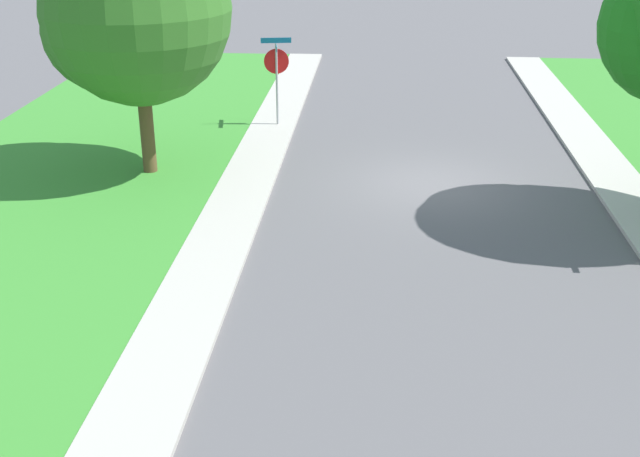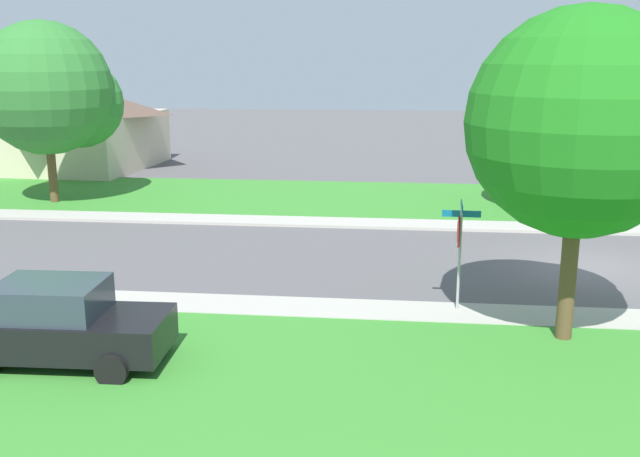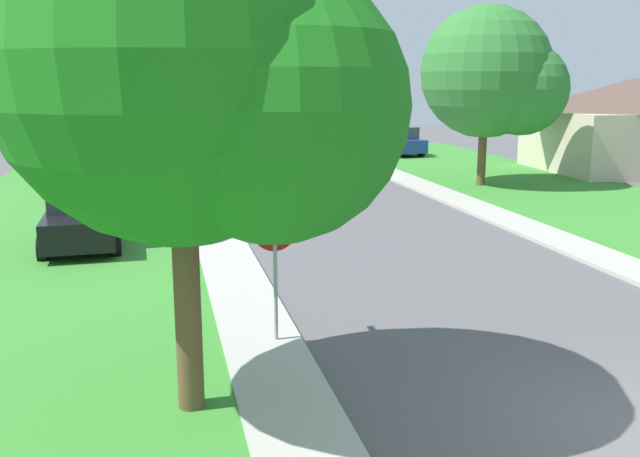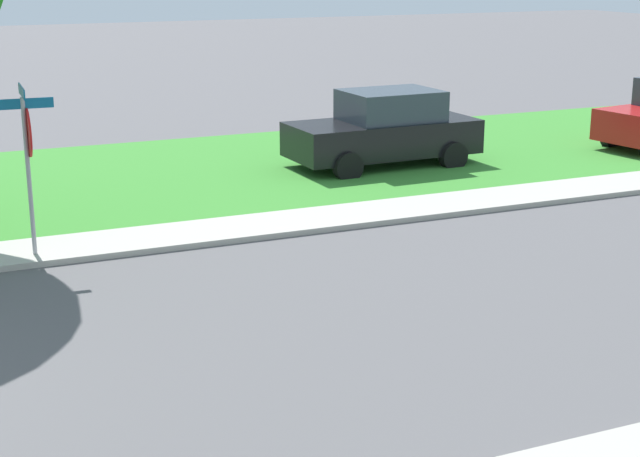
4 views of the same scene
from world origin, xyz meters
name	(u,v)px [view 2 (image 2 of 4)]	position (x,y,z in m)	size (l,w,h in m)	color
ground_plane	(592,266)	(0.00, 0.00, 0.00)	(120.00, 120.00, 0.00)	#565456
sidewalk_east	(235,220)	(4.70, 12.00, 0.05)	(1.40, 56.00, 0.10)	#ADA89E
lawn_east	(259,197)	(9.40, 12.00, 0.04)	(8.00, 56.00, 0.08)	#38842D
sidewalk_west	(153,303)	(-4.70, 12.00, 0.05)	(1.40, 56.00, 0.10)	#ADA89E
lawn_west	(72,385)	(-9.40, 12.00, 0.04)	(8.00, 56.00, 0.08)	#38842D
stop_sign_far_corner	(459,239)	(-4.45, 4.38, 1.89)	(0.92, 0.92, 2.77)	#9E9EA3
car_black_far_down_street	(59,324)	(-8.40, 12.66, 0.87)	(2.14, 4.35, 1.76)	black
tree_corner_large	(54,92)	(7.48, 20.15, 4.65)	(5.87, 5.46, 7.56)	brown
tree_across_right	(563,110)	(7.62, -0.42, 4.06)	(5.01, 4.66, 6.55)	brown
tree_sidewalk_mid	(586,130)	(-5.74, 1.96, 4.66)	(5.16, 4.80, 7.23)	brown
house_right_setback	(79,125)	(16.59, 23.36, 2.38)	(9.43, 8.30, 4.60)	beige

